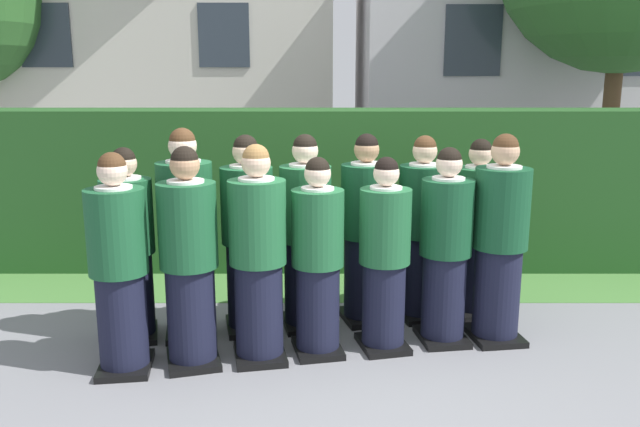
{
  "coord_description": "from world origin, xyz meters",
  "views": [
    {
      "loc": [
        -0.01,
        -4.77,
        2.17
      ],
      "look_at": [
        0.0,
        0.29,
        1.05
      ],
      "focal_mm": 36.47,
      "sensor_mm": 36.0,
      "label": 1
    }
  ],
  "objects": [
    {
      "name": "student_rear_row_5",
      "position": [
        0.89,
        0.75,
        0.78
      ],
      "size": [
        0.47,
        0.54,
        1.63
      ],
      "color": "black",
      "rests_on": "ground"
    },
    {
      "name": "student_rear_row_1",
      "position": [
        -1.1,
        0.36,
        0.82
      ],
      "size": [
        0.48,
        0.58,
        1.73
      ],
      "color": "black",
      "rests_on": "ground"
    },
    {
      "name": "student_rear_row_3",
      "position": [
        -0.13,
        0.54,
        0.79
      ],
      "size": [
        0.47,
        0.54,
        1.66
      ],
      "color": "black",
      "rests_on": "ground"
    },
    {
      "name": "student_front_row_0",
      "position": [
        -1.45,
        -0.31,
        0.77
      ],
      "size": [
        0.43,
        0.51,
        1.62
      ],
      "color": "black",
      "rests_on": "ground"
    },
    {
      "name": "hedge",
      "position": [
        0.0,
        2.33,
        0.88
      ],
      "size": [
        10.45,
        0.7,
        1.75
      ],
      "color": "#214C1E",
      "rests_on": "ground"
    },
    {
      "name": "student_front_row_4",
      "position": [
        0.49,
        0.08,
        0.73
      ],
      "size": [
        0.44,
        0.53,
        1.53
      ],
      "color": "black",
      "rests_on": "ground"
    },
    {
      "name": "student_front_row_1",
      "position": [
        -0.97,
        -0.19,
        0.78
      ],
      "size": [
        0.49,
        0.56,
        1.65
      ],
      "color": "black",
      "rests_on": "ground"
    },
    {
      "name": "student_rear_row_2",
      "position": [
        -0.61,
        0.46,
        0.79
      ],
      "size": [
        0.47,
        0.54,
        1.66
      ],
      "color": "black",
      "rests_on": "ground"
    },
    {
      "name": "student_rear_row_4",
      "position": [
        0.38,
        0.68,
        0.79
      ],
      "size": [
        0.49,
        0.56,
        1.65
      ],
      "color": "black",
      "rests_on": "ground"
    },
    {
      "name": "student_front_row_5",
      "position": [
        0.99,
        0.22,
        0.76
      ],
      "size": [
        0.43,
        0.5,
        1.59
      ],
      "color": "black",
      "rests_on": "ground"
    },
    {
      "name": "student_front_row_6",
      "position": [
        1.43,
        0.26,
        0.81
      ],
      "size": [
        0.46,
        0.56,
        1.69
      ],
      "color": "black",
      "rests_on": "ground"
    },
    {
      "name": "school_building_annex",
      "position": [
        -3.28,
        8.94,
        3.37
      ],
      "size": [
        7.43,
        3.88,
        6.56
      ],
      "color": "beige",
      "rests_on": "ground"
    },
    {
      "name": "student_front_row_3",
      "position": [
        -0.03,
        0.01,
        0.73
      ],
      "size": [
        0.44,
        0.53,
        1.54
      ],
      "color": "black",
      "rests_on": "ground"
    },
    {
      "name": "student_front_row_2",
      "position": [
        -0.47,
        -0.11,
        0.79
      ],
      "size": [
        0.46,
        0.56,
        1.65
      ],
      "color": "black",
      "rests_on": "ground"
    },
    {
      "name": "school_building_main",
      "position": [
        3.76,
        7.98,
        3.09
      ],
      "size": [
        6.3,
        4.45,
        6.01
      ],
      "color": "silver",
      "rests_on": "ground"
    },
    {
      "name": "ground_plane",
      "position": [
        0.0,
        0.0,
        0.0
      ],
      "size": [
        60.0,
        60.0,
        0.0
      ],
      "primitive_type": "plane",
      "color": "slate"
    },
    {
      "name": "student_rear_row_0",
      "position": [
        -1.55,
        0.28,
        0.75
      ],
      "size": [
        0.46,
        0.54,
        1.58
      ],
      "color": "black",
      "rests_on": "ground"
    },
    {
      "name": "lawn_strip",
      "position": [
        0.0,
        1.53,
        0.0
      ],
      "size": [
        10.45,
        0.9,
        0.01
      ],
      "primitive_type": "cube",
      "color": "#477A38",
      "rests_on": "ground"
    },
    {
      "name": "student_rear_row_6",
      "position": [
        1.39,
        0.84,
        0.76
      ],
      "size": [
        0.46,
        0.53,
        1.59
      ],
      "color": "black",
      "rests_on": "ground"
    }
  ]
}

